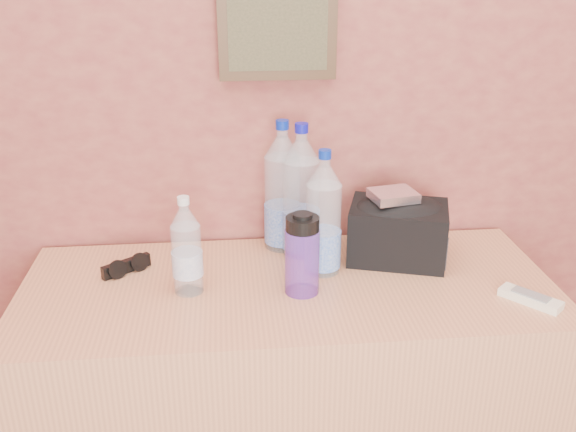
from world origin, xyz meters
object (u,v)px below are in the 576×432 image
Objects in this scene: dresser at (288,417)px; pet_large_c at (301,198)px; toiletry_bag at (398,229)px; foil_packet at (393,195)px; pet_large_b at (283,193)px; sunglasses at (126,266)px; pet_small at (187,251)px; nalgene_bottle at (302,254)px; pet_large_d at (323,219)px; ac_remote at (530,299)px.

pet_large_c reaches higher than dresser.
pet_large_c reaches higher than toiletry_bag.
toiletry_bag is 0.10m from foil_packet.
pet_large_b reaches higher than sunglasses.
pet_large_b is 0.34m from pet_small.
nalgene_bottle is at bearing -6.15° from pet_small.
pet_large_b is 0.45m from sunglasses.
dresser is 11.78× the size of foil_packet.
pet_large_d is at bearing -60.98° from pet_large_b.
ac_remote is (0.55, -0.37, -0.15)m from pet_large_b.
sunglasses is at bearing -164.08° from pet_large_b.
pet_large_c reaches higher than pet_large_d.
foil_packet is at bearing -35.54° from sunglasses.
pet_large_c is (0.05, -0.04, 0.00)m from pet_large_b.
dresser is at bearing 125.88° from nalgene_bottle.
pet_large_d is (0.09, 0.06, 0.55)m from dresser.
foil_packet is at bearing 14.71° from pet_large_d.
ac_remote is (0.56, -0.15, 0.42)m from dresser.
dresser is 0.51m from nalgene_bottle.
pet_large_b is 1.44× the size of toiletry_bag.
pet_small is 0.22m from sunglasses.
dresser is 9.94× the size of sunglasses.
pet_small is (-0.29, -0.19, -0.05)m from pet_large_c.
nalgene_bottle is at bearing -142.20° from ac_remote.
pet_large_b is 0.32m from toiletry_bag.
ac_remote is 1.28× the size of foil_packet.
toiletry_bag is at bearing 13.04° from pet_small.
pet_small is at bearing -71.17° from sunglasses.
pet_small is 1.71× the size of ac_remote.
nalgene_bottle is 1.82× the size of foil_packet.
pet_small is (-0.25, -0.23, -0.05)m from pet_large_b.
pet_large_b reaches higher than pet_large_d.
ac_remote is 0.57× the size of toiletry_bag.
pet_small is at bearing -147.35° from pet_large_c.
dresser is 0.59m from toiletry_bag.
pet_small is 1.84× the size of sunglasses.
pet_large_d is 2.89× the size of foil_packet.
pet_large_d is 0.13m from nalgene_bottle.
pet_small reaches higher than sunglasses.
nalgene_bottle is (-0.02, -0.22, -0.06)m from pet_large_c.
pet_large_d is (0.09, -0.16, -0.02)m from pet_large_b.
toiletry_bag is at bearing -176.68° from ac_remote.
pet_large_d is 0.52m from ac_remote.
pet_large_d is 0.35m from pet_small.
nalgene_bottle is at bearing -85.13° from pet_large_b.
foil_packet reaches higher than dresser.
pet_large_d reaches higher than dresser.
pet_large_c is at bearing -27.05° from sunglasses.
sunglasses is 0.53× the size of toiletry_bag.
nalgene_bottle reaches higher than ac_remote.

